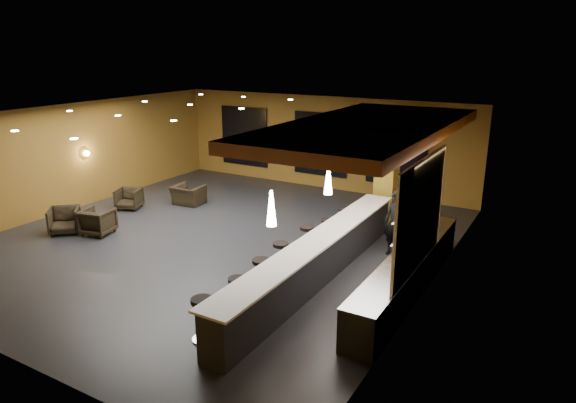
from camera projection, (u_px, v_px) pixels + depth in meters
The scene contains 35 objects.
floor at pixel (219, 241), 14.67m from camera, with size 12.00×13.00×0.10m, color black.
ceiling at pixel (213, 114), 13.61m from camera, with size 12.00×13.00×0.10m, color black.
wall_back at pixel (322, 142), 19.57m from camera, with size 12.00×0.10×3.50m, color brown.
wall_left at pixel (71, 157), 17.03m from camera, with size 0.10×13.00×3.50m, color brown.
wall_right at pixel (436, 215), 11.25m from camera, with size 0.10×13.00×3.50m, color brown.
wood_soffit at pixel (369, 128), 12.59m from camera, with size 3.60×8.00×0.28m, color #A95B31.
window_left at pixel (244, 136), 21.16m from camera, with size 2.20×0.06×2.40m, color black.
window_center at pixel (320, 144), 19.49m from camera, with size 2.20×0.06×2.40m, color black.
window_right at pixel (397, 152), 18.06m from camera, with size 2.20×0.06×2.40m, color black.
tile_backsplash at pixel (420, 216), 10.39m from camera, with size 0.06×3.20×2.40m, color white.
bar_counter at pixel (317, 261), 11.94m from camera, with size 0.60×8.00×1.00m, color black.
bar_top at pixel (318, 240), 11.78m from camera, with size 0.78×8.10×0.05m, color white.
prep_counter at pixel (407, 274), 11.42m from camera, with size 0.70×6.00×0.86m, color black.
prep_top at pixel (409, 255), 11.28m from camera, with size 0.72×6.00×0.03m, color silver.
wall_shelf_lower at pixel (409, 236), 10.41m from camera, with size 0.30×1.50×0.03m, color silver.
wall_shelf_upper at pixel (411, 215), 10.28m from camera, with size 0.30×1.50×0.03m, color silver.
column at pixel (387, 169), 15.38m from camera, with size 0.60×0.60×3.50m, color olive.
wall_sconce at pixel (86, 153), 17.34m from camera, with size 0.22×0.22×0.22m, color #FFE5B2.
pendant_0 at pixel (271, 208), 9.74m from camera, with size 0.20×0.20×0.70m, color white.
pendant_1 at pixel (328, 179), 11.81m from camera, with size 0.20×0.20×0.70m, color white.
pendant_2 at pixel (368, 159), 13.88m from camera, with size 0.20×0.20×0.70m, color white.
staff_a at pixel (396, 223), 13.30m from camera, with size 0.64×0.42×1.76m, color black.
staff_b at pixel (418, 218), 13.77m from camera, with size 0.83×0.65×1.71m, color black.
staff_c at pixel (413, 223), 13.66m from camera, with size 0.77×0.50×1.57m, color black.
armchair_a at pixel (65, 220), 15.06m from camera, with size 0.82×0.85×0.77m, color black.
armchair_b at pixel (98, 222), 14.96m from camera, with size 0.81×0.84×0.76m, color black.
armchair_c at pixel (129, 199), 17.28m from camera, with size 0.75×0.78×0.71m, color black.
armchair_d at pixel (188, 195), 17.79m from camera, with size 1.02×0.89×0.66m, color black.
bar_stool_0 at pixel (203, 314), 9.50m from camera, with size 0.44×0.44×0.86m.
bar_stool_1 at pixel (238, 291), 10.46m from camera, with size 0.41×0.41×0.80m.
bar_stool_2 at pixel (262, 272), 11.28m from camera, with size 0.42×0.42×0.84m.
bar_stool_3 at pixel (281, 254), 12.33m from camera, with size 0.40×0.40×0.79m.
bar_stool_4 at pixel (307, 237), 13.42m from camera, with size 0.40×0.40×0.79m.
bar_stool_5 at pixel (328, 228), 14.16m from camera, with size 0.37×0.37×0.72m.
bar_stool_6 at pixel (344, 216), 15.10m from camera, with size 0.38×0.38×0.74m.
Camera 1 is at (8.55, -10.88, 5.33)m, focal length 32.00 mm.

